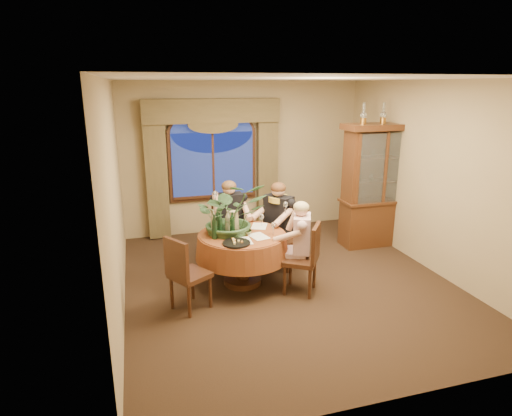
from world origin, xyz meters
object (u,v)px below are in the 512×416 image
object	(u,v)px
dining_table	(242,259)
chair_right	(300,259)
oil_lamp_left	(364,113)
person_pink	(301,245)
person_back	(229,222)
stoneware_vase	(234,222)
oil_lamp_center	(384,113)
wine_bottle_0	(213,222)
wine_bottle_3	(218,220)
person_scarf	(278,225)
chair_back_right	(288,237)
olive_bowl	(246,232)
wine_bottle_2	(228,222)
oil_lamp_right	(403,113)
wine_bottle_1	(214,227)
chair_front_left	(190,273)
wine_bottle_4	(232,224)
china_cabinet	(378,186)
centerpiece_plant	(231,189)
wine_bottle_5	(220,224)
chair_back	(228,232)

from	to	relation	value
dining_table	chair_right	xyz separation A→B (m)	(0.69, -0.46, 0.10)
oil_lamp_left	dining_table	bearing A→B (deg)	-158.53
oil_lamp_left	person_pink	distance (m)	2.55
dining_table	person_back	size ratio (longest dim) A/B	0.98
chair_right	stoneware_vase	bearing A→B (deg)	89.01
person_back	stoneware_vase	size ratio (longest dim) A/B	4.38
oil_lamp_left	oil_lamp_center	bearing A→B (deg)	0.00
wine_bottle_0	wine_bottle_3	bearing A→B (deg)	34.00
oil_lamp_center	person_scarf	bearing A→B (deg)	-167.60
oil_lamp_center	chair_right	world-z (taller)	oil_lamp_center
person_scarf	chair_right	bearing A→B (deg)	145.73
chair_back_right	olive_bowl	xyz separation A→B (m)	(-0.78, -0.42, 0.30)
dining_table	wine_bottle_2	world-z (taller)	wine_bottle_2
oil_lamp_right	stoneware_vase	bearing A→B (deg)	-165.38
wine_bottle_1	olive_bowl	bearing A→B (deg)	7.74
oil_lamp_left	oil_lamp_center	xyz separation A→B (m)	(0.37, 0.00, 0.00)
chair_front_left	wine_bottle_4	size ratio (longest dim) A/B	2.91
chair_back_right	wine_bottle_1	xyz separation A→B (m)	(-1.22, -0.48, 0.44)
chair_right	wine_bottle_0	world-z (taller)	wine_bottle_0
person_back	oil_lamp_left	bearing A→B (deg)	-178.16
china_cabinet	oil_lamp_center	size ratio (longest dim) A/B	6.21
oil_lamp_left	centerpiece_plant	distance (m)	2.68
chair_back_right	person_scarf	xyz separation A→B (m)	(-0.13, 0.09, 0.19)
oil_lamp_right	dining_table	bearing A→B (deg)	-163.43
wine_bottle_5	chair_front_left	bearing A→B (deg)	-134.59
chair_back_right	centerpiece_plant	xyz separation A→B (m)	(-0.95, -0.26, 0.89)
wine_bottle_3	wine_bottle_4	distance (m)	0.27
olive_bowl	wine_bottle_1	distance (m)	0.47
stoneware_vase	wine_bottle_5	world-z (taller)	wine_bottle_5
person_pink	wine_bottle_5	xyz separation A→B (m)	(-1.07, 0.31, 0.30)
oil_lamp_center	stoneware_vase	size ratio (longest dim) A/B	1.12
person_back	wine_bottle_0	world-z (taller)	person_back
china_cabinet	oil_lamp_center	bearing A→B (deg)	0.00
chair_front_left	wine_bottle_4	xyz separation A→B (m)	(0.65, 0.45, 0.44)
wine_bottle_2	centerpiece_plant	bearing A→B (deg)	47.67
chair_right	oil_lamp_center	bearing A→B (deg)	-21.48
chair_back_right	person_scarf	world-z (taller)	person_scarf
chair_back_right	olive_bowl	world-z (taller)	chair_back_right
dining_table	china_cabinet	xyz separation A→B (m)	(2.63, 0.89, 0.68)
oil_lamp_right	stoneware_vase	distance (m)	3.48
chair_back_right	wine_bottle_1	world-z (taller)	wine_bottle_1
dining_table	wine_bottle_4	xyz separation A→B (m)	(-0.15, -0.05, 0.54)
chair_back	wine_bottle_4	xyz separation A→B (m)	(-0.13, -0.92, 0.44)
wine_bottle_4	chair_back_right	bearing A→B (deg)	23.86
dining_table	wine_bottle_2	bearing A→B (deg)	165.20
chair_back	chair_front_left	world-z (taller)	same
wine_bottle_4	oil_lamp_right	bearing A→B (deg)	16.66
wine_bottle_0	centerpiece_plant	bearing A→B (deg)	-2.66
dining_table	oil_lamp_center	world-z (taller)	oil_lamp_center
stoneware_vase	wine_bottle_4	bearing A→B (deg)	-110.39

